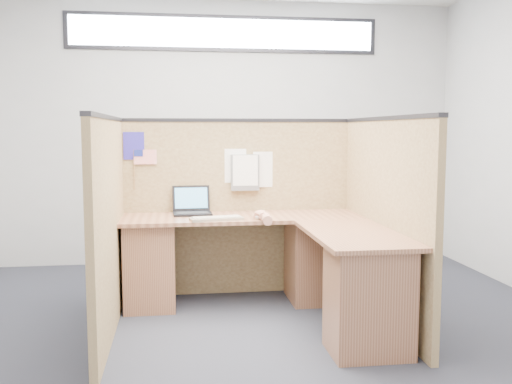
{
  "coord_description": "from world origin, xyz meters",
  "views": [
    {
      "loc": [
        -0.53,
        -3.92,
        1.43
      ],
      "look_at": [
        0.09,
        0.5,
        0.94
      ],
      "focal_mm": 40.0,
      "sensor_mm": 36.0,
      "label": 1
    }
  ],
  "objects": [
    {
      "name": "cubicle_partitions",
      "position": [
        0.0,
        0.43,
        0.77
      ],
      "size": [
        2.06,
        1.83,
        1.53
      ],
      "color": "brown",
      "rests_on": "floor"
    },
    {
      "name": "paper_left",
      "position": [
        -0.04,
        0.97,
        1.12
      ],
      "size": [
        0.23,
        0.03,
        0.29
      ],
      "primitive_type": "cube",
      "rotation": [
        0.0,
        0.0,
        -0.11
      ],
      "color": "white",
      "rests_on": "cubicle_partitions"
    },
    {
      "name": "mouse",
      "position": [
        0.13,
        0.48,
        0.75
      ],
      "size": [
        0.12,
        0.08,
        0.04
      ],
      "primitive_type": "ellipsoid",
      "rotation": [
        0.0,
        0.0,
        0.14
      ],
      "color": "silver",
      "rests_on": "l_desk"
    },
    {
      "name": "file_holder",
      "position": [
        0.06,
        0.94,
        1.07
      ],
      "size": [
        0.24,
        0.05,
        0.31
      ],
      "color": "slate",
      "rests_on": "cubicle_partitions"
    },
    {
      "name": "wall_front",
      "position": [
        0.0,
        -2.25,
        1.4
      ],
      "size": [
        5.0,
        0.0,
        5.0
      ],
      "primitive_type": "plane",
      "rotation": [
        -1.57,
        0.0,
        0.0
      ],
      "color": "#AEB1B4",
      "rests_on": "floor"
    },
    {
      "name": "hand_forearm",
      "position": [
        0.14,
        0.34,
        0.77
      ],
      "size": [
        0.11,
        0.38,
        0.08
      ],
      "color": "tan",
      "rests_on": "l_desk"
    },
    {
      "name": "american_flag",
      "position": [
        -0.81,
        0.96,
        1.19
      ],
      "size": [
        0.19,
        0.01,
        0.33
      ],
      "color": "olive",
      "rests_on": "cubicle_partitions"
    },
    {
      "name": "laptop",
      "position": [
        -0.4,
        0.85,
        0.79
      ],
      "size": [
        0.32,
        0.31,
        0.23
      ],
      "rotation": [
        0.0,
        0.0,
        0.04
      ],
      "color": "black",
      "rests_on": "l_desk"
    },
    {
      "name": "clerestory_window",
      "position": [
        0.0,
        2.23,
        2.45
      ],
      "size": [
        3.3,
        0.04,
        0.38
      ],
      "color": "#232328",
      "rests_on": "wall_back"
    },
    {
      "name": "l_desk",
      "position": [
        0.18,
        0.29,
        0.39
      ],
      "size": [
        1.95,
        1.75,
        0.73
      ],
      "color": "brown",
      "rests_on": "floor"
    },
    {
      "name": "floor",
      "position": [
        0.0,
        0.0,
        0.0
      ],
      "size": [
        5.0,
        5.0,
        0.0
      ],
      "primitive_type": "plane",
      "color": "black",
      "rests_on": "ground"
    },
    {
      "name": "keyboard",
      "position": [
        -0.22,
        0.48,
        0.74
      ],
      "size": [
        0.43,
        0.21,
        0.03
      ],
      "rotation": [
        0.0,
        0.0,
        0.18
      ],
      "color": "gray",
      "rests_on": "l_desk"
    },
    {
      "name": "paper_right",
      "position": [
        0.25,
        0.97,
        1.09
      ],
      "size": [
        0.24,
        0.04,
        0.31
      ],
      "primitive_type": "cube",
      "rotation": [
        0.0,
        0.0,
        0.15
      ],
      "color": "white",
      "rests_on": "cubicle_partitions"
    },
    {
      "name": "blue_poster",
      "position": [
        -0.88,
        0.97,
        1.3
      ],
      "size": [
        0.17,
        0.01,
        0.23
      ],
      "primitive_type": "cube",
      "rotation": [
        0.0,
        0.0,
        0.02
      ],
      "color": "#272096",
      "rests_on": "cubicle_partitions"
    },
    {
      "name": "wall_back",
      "position": [
        0.0,
        2.25,
        1.4
      ],
      "size": [
        5.0,
        0.0,
        5.0
      ],
      "primitive_type": "plane",
      "rotation": [
        1.57,
        0.0,
        0.0
      ],
      "color": "#AEB1B4",
      "rests_on": "floor"
    }
  ]
}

